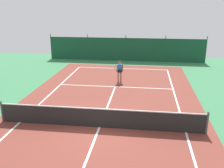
{
  "coord_description": "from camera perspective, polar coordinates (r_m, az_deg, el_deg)",
  "views": [
    {
      "loc": [
        2.09,
        -11.07,
        5.76
      ],
      "look_at": [
        0.05,
        4.23,
        0.9
      ],
      "focal_mm": 40.95,
      "sensor_mm": 36.0,
      "label": 1
    }
  ],
  "objects": [
    {
      "name": "tennis_net",
      "position": [
        12.43,
        -2.85,
        -7.53
      ],
      "size": [
        10.12,
        0.1,
        1.1
      ],
      "color": "black",
      "rests_on": "ground"
    },
    {
      "name": "ground_plane",
      "position": [
        12.65,
        -2.81,
        -9.63
      ],
      "size": [
        36.0,
        36.0,
        0.0
      ],
      "primitive_type": "plane",
      "color": "#387A4C"
    },
    {
      "name": "back_fence",
      "position": [
        27.52,
        3.12,
        6.78
      ],
      "size": [
        16.3,
        0.98,
        2.7
      ],
      "color": "#14472D",
      "rests_on": "ground"
    },
    {
      "name": "parked_car",
      "position": [
        29.17,
        5.87,
        7.67
      ],
      "size": [
        2.36,
        4.37,
        1.68
      ],
      "rotation": [
        0.0,
        0.0,
        -0.11
      ],
      "color": "silver",
      "rests_on": "ground"
    },
    {
      "name": "tennis_ball_near_player",
      "position": [
        18.9,
        6.43,
        -0.28
      ],
      "size": [
        0.07,
        0.07,
        0.07
      ],
      "primitive_type": "sphere",
      "color": "#CCDB33",
      "rests_on": "ground"
    },
    {
      "name": "tennis_player",
      "position": [
        19.45,
        1.7,
        3.18
      ],
      "size": [
        0.63,
        0.8,
        1.64
      ],
      "rotation": [
        0.0,
        0.0,
        3.33
      ],
      "color": "#9E7051",
      "rests_on": "ground"
    },
    {
      "name": "court_surface",
      "position": [
        12.65,
        -2.81,
        -9.61
      ],
      "size": [
        11.02,
        26.6,
        0.01
      ],
      "color": "brown",
      "rests_on": "ground"
    }
  ]
}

